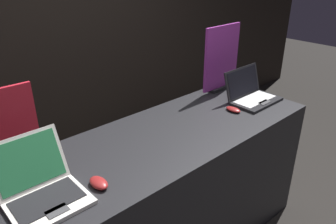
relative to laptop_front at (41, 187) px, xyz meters
The scene contains 8 objects.
wall_back 1.75m from the laptop_front, 61.63° to the left, with size 8.00×0.05×2.80m.
display_counter 0.97m from the laptop_front, ahead, with size 2.10×0.74×0.95m.
laptop_front is the anchor object (origin of this frame).
mouse_front 0.26m from the laptop_front, 22.70° to the right, with size 0.07×0.12×0.04m.
promo_stand_front 0.36m from the laptop_front, 90.00° to the left, with size 0.29×0.07×0.44m.
laptop_back 1.64m from the laptop_front, ahead, with size 0.39×0.29×0.23m.
mouse_back 1.39m from the laptop_front, ahead, with size 0.06×0.12×0.03m.
promo_stand_back 1.68m from the laptop_front, 11.30° to the left, with size 0.39×0.07×0.52m.
Camera 1 is at (-1.18, -0.94, 1.94)m, focal length 35.00 mm.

